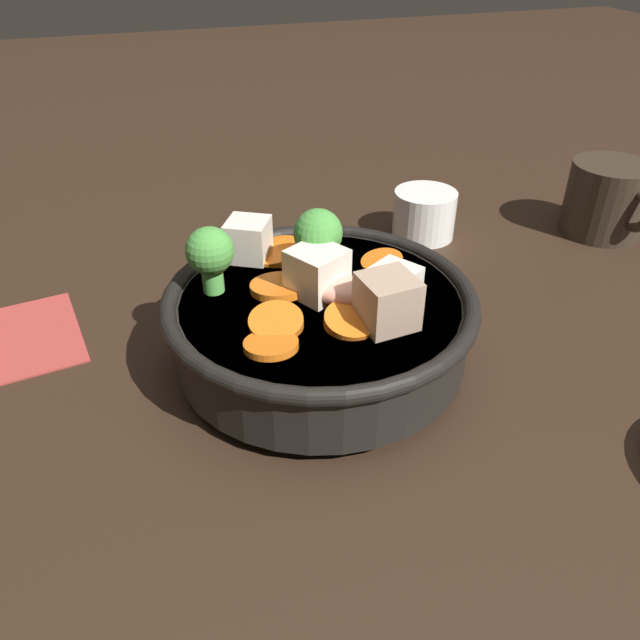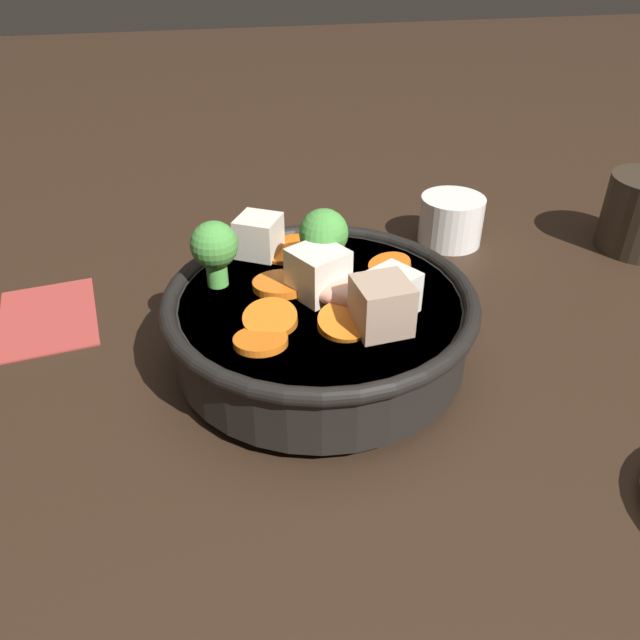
% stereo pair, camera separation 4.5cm
% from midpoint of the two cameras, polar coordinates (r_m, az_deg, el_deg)
% --- Properties ---
extents(ground_plane, '(3.00, 3.00, 0.00)m').
position_cam_midpoint_polar(ground_plane, '(0.48, -2.73, -3.92)').
color(ground_plane, black).
extents(stirfry_bowl, '(0.23, 0.23, 0.11)m').
position_cam_midpoint_polar(stirfry_bowl, '(0.45, -2.93, 0.31)').
color(stirfry_bowl, black).
rests_on(stirfry_bowl, ground_plane).
extents(tea_cup, '(0.06, 0.06, 0.05)m').
position_cam_midpoint_polar(tea_cup, '(0.65, 7.54, 9.56)').
color(tea_cup, white).
rests_on(tea_cup, ground_plane).
extents(dark_mug, '(0.10, 0.08, 0.07)m').
position_cam_midpoint_polar(dark_mug, '(0.71, 23.12, 10.09)').
color(dark_mug, '#33281E').
rests_on(dark_mug, ground_plane).
extents(napkin, '(0.12, 0.09, 0.00)m').
position_cam_midpoint_polar(napkin, '(0.56, -27.24, -1.39)').
color(napkin, '#A33833').
rests_on(napkin, ground_plane).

